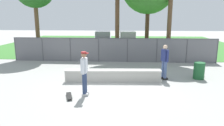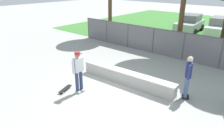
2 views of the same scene
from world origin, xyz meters
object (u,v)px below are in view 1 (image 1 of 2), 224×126
object	(u,v)px
bystander	(165,61)
trash_bin	(199,71)
concrete_ledge	(113,76)
skateboarder	(84,71)
car_white	(127,39)
car_silver	(103,39)
skateboard	(69,96)

from	to	relation	value
bystander	trash_bin	bearing A→B (deg)	7.21
concrete_ledge	skateboarder	world-z (taller)	skateboarder
bystander	car_white	bearing A→B (deg)	98.73
concrete_ledge	car_silver	distance (m)	12.89
car_silver	skateboarder	bearing A→B (deg)	-86.52
car_white	trash_bin	distance (m)	12.54
concrete_ledge	skateboarder	xyz separation A→B (m)	(-1.05, -1.97, 0.72)
skateboarder	car_white	bearing A→B (deg)	83.02
skateboarder	skateboard	distance (m)	1.17
skateboarder	skateboard	bearing A→B (deg)	-151.31
car_silver	skateboard	bearing A→B (deg)	-88.84
car_silver	car_white	bearing A→B (deg)	0.68
skateboard	trash_bin	world-z (taller)	trash_bin
car_silver	trash_bin	xyz separation A→B (m)	(6.43, -11.94, -0.40)
concrete_ledge	trash_bin	bearing A→B (deg)	10.00
skateboarder	car_silver	world-z (taller)	skateboarder
skateboarder	car_silver	size ratio (longest dim) A/B	0.42
skateboard	trash_bin	xyz separation A→B (m)	(6.13, 3.08, 0.37)
concrete_ledge	car_silver	bearing A→B (deg)	98.66
skateboard	trash_bin	size ratio (longest dim) A/B	0.93
skateboarder	car_silver	bearing A→B (deg)	93.48
car_silver	bystander	size ratio (longest dim) A/B	2.38
car_white	skateboard	bearing A→B (deg)	-99.04
trash_bin	bystander	bearing A→B (deg)	-172.79
skateboard	bystander	world-z (taller)	bystander
car_silver	bystander	bearing A→B (deg)	-69.41
skateboard	concrete_ledge	bearing A→B (deg)	54.45
concrete_ledge	skateboarder	distance (m)	2.34
concrete_ledge	bystander	world-z (taller)	bystander
car_silver	trash_bin	world-z (taller)	car_silver
skateboard	bystander	xyz separation A→B (m)	(4.27, 2.85, 0.94)
skateboarder	skateboard	world-z (taller)	skateboarder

